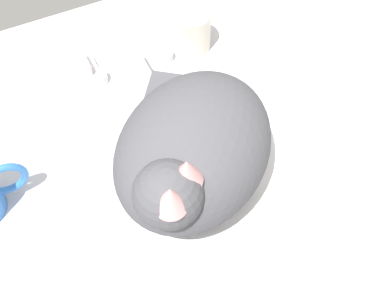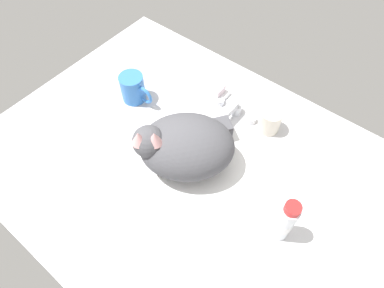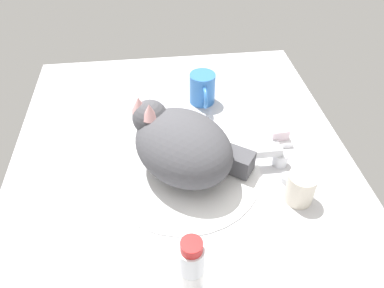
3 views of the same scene
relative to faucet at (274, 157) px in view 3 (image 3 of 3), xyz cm
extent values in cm
cube|color=silver|center=(0.00, -21.37, -3.90)|extent=(110.00, 82.50, 3.00)
cylinder|color=white|center=(0.00, -21.37, -2.06)|extent=(35.88, 35.88, 0.69)
cylinder|color=silver|center=(0.00, 1.65, -0.73)|extent=(3.60, 3.60, 3.35)
cube|color=silver|center=(0.00, -3.11, 1.94)|extent=(2.00, 9.52, 2.00)
cylinder|color=silver|center=(-5.70, 1.65, -1.50)|extent=(2.80, 2.80, 1.80)
cylinder|color=silver|center=(5.70, 1.65, -1.50)|extent=(2.80, 2.80, 1.80)
ellipsoid|color=#4C4C51|center=(0.00, -21.37, 5.58)|extent=(30.58, 29.61, 14.57)
sphere|color=#4C4C51|center=(-6.30, -28.03, 9.58)|extent=(11.39, 11.39, 8.12)
ellipsoid|color=white|center=(-5.02, -27.04, 7.40)|extent=(6.90, 6.76, 4.46)
cone|color=#DB9E9E|center=(-3.99, -28.04, 13.03)|extent=(5.12, 5.12, 3.65)
cone|color=#DB9E9E|center=(-6.88, -30.27, 13.03)|extent=(5.12, 5.12, 3.65)
cube|color=#4C4C51|center=(0.09, -10.63, 0.80)|extent=(10.47, 11.80, 5.03)
ellipsoid|color=white|center=(-8.80, -16.92, 0.55)|extent=(6.63, 6.27, 4.52)
cylinder|color=#3372C6|center=(-27.92, -13.03, 2.05)|extent=(7.31, 7.31, 8.90)
torus|color=#3372C6|center=(-23.07, -13.03, 2.05)|extent=(5.99, 1.00, 5.99)
cylinder|color=silver|center=(11.00, 2.41, 1.19)|extent=(6.14, 6.14, 7.18)
cube|color=white|center=(-9.65, 3.64, -1.80)|extent=(9.00, 6.40, 1.20)
cube|color=silver|center=(-9.65, 3.64, 0.18)|extent=(6.24, 4.72, 2.77)
cylinder|color=white|center=(29.04, -23.04, 4.19)|extent=(4.13, 4.13, 13.19)
cylinder|color=white|center=(29.04, -23.04, 3.53)|extent=(4.21, 4.21, 3.30)
cylinder|color=red|center=(29.04, -23.04, 11.69)|extent=(3.51, 3.51, 1.80)
camera|label=1|loc=(-15.41, -53.44, 58.87)|focal=47.38mm
camera|label=2|loc=(29.70, -56.76, 73.42)|focal=30.53mm
camera|label=3|loc=(60.43, -26.83, 60.85)|focal=34.92mm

